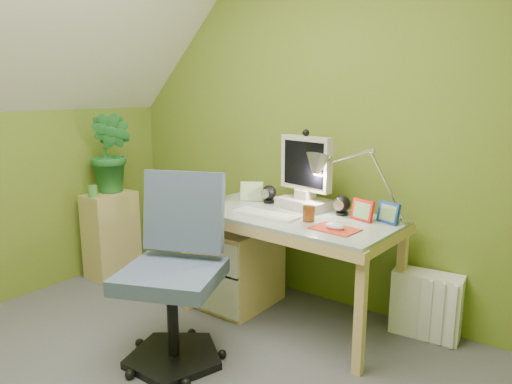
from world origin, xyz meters
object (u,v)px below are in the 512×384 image
Objects in this scene: task_chair at (171,272)px; radiator at (426,304)px; desk at (289,268)px; potted_plant at (112,153)px; monitor at (306,166)px; side_ledge at (111,235)px; desk_lamp at (374,168)px.

task_chair is 2.61× the size of radiator.
potted_plant is (-1.52, -0.15, 0.62)m from desk.
desk is at bearing 49.77° from task_chair.
desk is 0.82m from task_chair.
side_ledge is at bearing -154.93° from monitor.
task_chair is at bearing -138.51° from radiator.
desk_lamp reaches higher than radiator.
desk is 0.65m from monitor.
potted_plant is 1.50m from task_chair.
monitor reaches higher than side_ledge.
task_chair is (-0.24, -0.77, 0.16)m from desk.
monitor is 1.56m from potted_plant.
monitor is 1.40× the size of radiator.
side_ledge is (-1.52, -0.38, -0.64)m from monitor.
desk_lamp is 1.27m from task_chair.
potted_plant is (-1.52, -0.33, -0.00)m from monitor.
desk_lamp is 0.91× the size of side_ledge.
side_ledge is 1.70× the size of radiator.
side_ledge is 1.08× the size of potted_plant.
desk_lamp is (0.45, 0.18, 0.65)m from desk.
radiator is at bearing 21.30° from monitor.
potted_plant is (0.00, 0.05, 0.64)m from side_ledge.
potted_plant reaches higher than task_chair.
desk_lamp reaches higher than task_chair.
desk is at bearing -160.90° from desk_lamp.
task_chair is at bearing -25.61° from potted_plant.
side_ledge is 1.42m from task_chair.
monitor is 0.90× the size of desk_lamp.
desk_lamp is 2.00m from potted_plant.
desk is 2.38× the size of monitor.
potted_plant is at bearing -156.71° from monitor.
desk is at bearing -163.34° from radiator.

